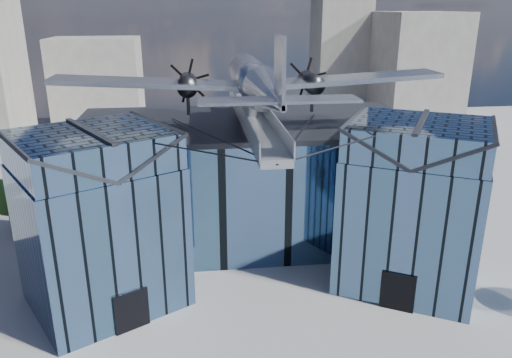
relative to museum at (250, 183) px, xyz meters
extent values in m
plane|color=gray|center=(0.00, -5.82, -5.54)|extent=(120.00, 120.00, 0.00)
cube|color=#44658B|center=(0.00, 3.18, -0.79)|extent=(28.00, 14.00, 9.50)
cube|color=#25272C|center=(0.00, 3.18, 4.16)|extent=(28.00, 14.00, 0.40)
cube|color=#44658B|center=(-10.50, -6.82, -0.79)|extent=(11.79, 11.43, 9.50)
cube|color=#44658B|center=(-10.50, -6.82, 5.06)|extent=(11.56, 11.20, 2.20)
cube|color=#25272C|center=(-12.45, -7.94, 5.06)|extent=(7.98, 9.23, 2.40)
cube|color=#25272C|center=(-8.55, -5.69, 5.06)|extent=(7.98, 9.23, 2.40)
cube|color=#25272C|center=(-10.50, -6.82, 6.21)|extent=(4.30, 7.10, 0.18)
cube|color=black|center=(-8.48, -10.33, -4.24)|extent=(2.03, 1.32, 2.60)
cube|color=black|center=(-6.60, -4.57, -0.79)|extent=(0.34, 0.34, 9.50)
cube|color=#44658B|center=(10.50, -6.82, -0.79)|extent=(11.79, 11.43, 9.50)
cube|color=#44658B|center=(10.50, -6.82, 5.06)|extent=(11.56, 11.20, 2.20)
cube|color=#25272C|center=(8.55, -5.69, 5.06)|extent=(7.98, 9.23, 2.40)
cube|color=#25272C|center=(12.45, -7.94, 5.06)|extent=(7.98, 9.23, 2.40)
cube|color=#25272C|center=(10.50, -6.82, 6.21)|extent=(4.30, 7.10, 0.18)
cube|color=black|center=(8.48, -10.33, -4.24)|extent=(2.03, 1.32, 2.60)
cube|color=black|center=(6.60, -4.57, -0.79)|extent=(0.34, 0.34, 9.50)
cube|color=#989DA5|center=(0.00, -2.32, 5.56)|extent=(1.80, 21.00, 0.50)
cube|color=#989DA5|center=(-0.90, -2.32, 6.21)|extent=(0.08, 21.00, 1.10)
cube|color=#989DA5|center=(0.90, -2.32, 6.21)|extent=(0.08, 21.00, 1.10)
cylinder|color=#989DA5|center=(0.00, 7.18, 4.89)|extent=(0.44, 0.44, 1.35)
cylinder|color=#989DA5|center=(0.00, 1.18, 4.89)|extent=(0.44, 0.44, 1.35)
cylinder|color=#989DA5|center=(0.00, -2.82, 4.89)|extent=(0.44, 0.44, 1.35)
cylinder|color=#989DA5|center=(0.00, -1.82, 6.51)|extent=(0.70, 0.70, 1.40)
cylinder|color=black|center=(-5.25, -9.82, 5.86)|extent=(10.55, 6.08, 0.69)
cylinder|color=black|center=(5.25, -9.82, 5.86)|extent=(10.55, 6.08, 0.69)
cylinder|color=black|center=(-3.00, -4.32, 5.01)|extent=(6.09, 17.04, 1.19)
cylinder|color=black|center=(3.00, -4.32, 5.01)|extent=(6.09, 17.04, 1.19)
cylinder|color=#AAAFB7|center=(0.00, -1.82, 8.46)|extent=(2.50, 11.00, 2.50)
sphere|color=#AAAFB7|center=(0.00, 3.68, 8.46)|extent=(2.50, 2.50, 2.50)
cube|color=black|center=(0.00, 2.68, 9.15)|extent=(1.60, 1.40, 0.50)
cone|color=#AAAFB7|center=(0.00, -10.82, 8.76)|extent=(2.50, 7.00, 2.50)
cube|color=#AAAFB7|center=(0.00, -13.12, 10.36)|extent=(0.18, 2.40, 3.40)
cube|color=#AAAFB7|center=(0.00, -13.02, 8.96)|extent=(8.00, 1.80, 0.14)
cube|color=#AAAFB7|center=(-7.00, -0.82, 8.16)|extent=(14.00, 3.20, 1.08)
cylinder|color=black|center=(-4.60, -0.22, 7.91)|extent=(1.44, 3.20, 1.44)
cone|color=black|center=(-4.60, 1.58, 7.91)|extent=(0.70, 0.70, 0.70)
cube|color=black|center=(-4.60, 1.73, 7.91)|extent=(1.05, 0.06, 3.33)
cube|color=black|center=(-4.60, 1.73, 7.91)|extent=(2.53, 0.06, 2.53)
cube|color=black|center=(-4.60, 1.73, 7.91)|extent=(3.33, 0.06, 1.05)
cylinder|color=black|center=(-4.60, -0.82, 6.69)|extent=(0.24, 0.24, 1.75)
cube|color=#AAAFB7|center=(7.00, -0.82, 8.16)|extent=(14.00, 3.20, 1.08)
cylinder|color=black|center=(4.60, -0.22, 7.91)|extent=(1.44, 3.20, 1.44)
cone|color=black|center=(4.60, 1.58, 7.91)|extent=(0.70, 0.70, 0.70)
cube|color=black|center=(4.60, 1.73, 7.91)|extent=(1.05, 0.06, 3.33)
cube|color=black|center=(4.60, 1.73, 7.91)|extent=(2.53, 0.06, 2.53)
cube|color=black|center=(4.60, 1.73, 7.91)|extent=(3.33, 0.06, 1.05)
cylinder|color=black|center=(4.60, -0.82, 6.69)|extent=(0.24, 0.24, 1.75)
cube|color=gray|center=(32.00, 42.18, 3.46)|extent=(12.00, 14.00, 18.00)
cube|color=gray|center=(-20.00, 49.18, 1.46)|extent=(14.00, 10.00, 14.00)
cube|color=gray|center=(22.00, 52.18, 7.46)|extent=(9.00, 9.00, 26.00)
cylinder|color=#362315|center=(-20.31, 4.82, -4.30)|extent=(0.45, 0.45, 2.47)
sphere|color=#274A1A|center=(-20.31, 4.82, -2.09)|extent=(4.24, 4.24, 3.24)
cylinder|color=#362315|center=(19.84, 6.42, -4.16)|extent=(0.44, 0.44, 2.75)
sphere|color=#274A1A|center=(19.84, 6.42, -1.71)|extent=(4.18, 4.18, 3.60)
camera|label=1|loc=(-4.13, -37.14, 13.37)|focal=35.00mm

